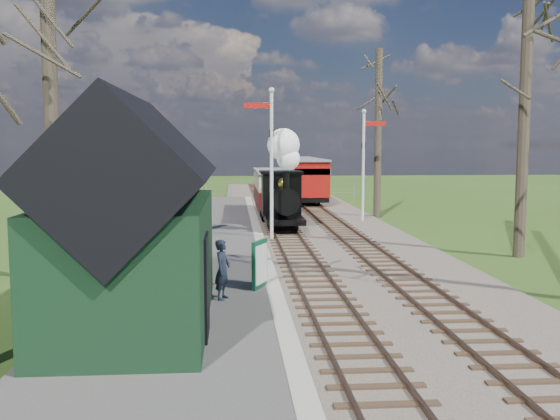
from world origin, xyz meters
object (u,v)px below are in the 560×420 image
(station_shed, at_px, (135,226))
(bench, at_px, (194,274))
(sign_board, at_px, (260,264))
(semaphore_far, at_px, (365,157))
(red_carriage_b, at_px, (298,176))
(coach, at_px, (274,189))
(red_carriage_a, at_px, (307,180))
(semaphore_near, at_px, (270,153))
(locomotive, at_px, (283,187))
(person, at_px, (223,270))

(station_shed, xyz_separation_m, bench, (1.01, 3.12, -1.69))
(sign_board, height_order, bench, sign_board)
(bench, bearing_deg, semaphore_far, 62.76)
(red_carriage_b, bearing_deg, coach, -102.15)
(red_carriage_a, distance_m, red_carriage_b, 5.50)
(semaphore_far, distance_m, coach, 5.60)
(station_shed, height_order, red_carriage_b, station_shed)
(sign_board, distance_m, bench, 1.74)
(red_carriage_a, bearing_deg, station_shed, -104.06)
(red_carriage_a, relative_size, sign_board, 4.55)
(red_carriage_a, bearing_deg, sign_board, -99.66)
(sign_board, relative_size, bench, 0.87)
(coach, bearing_deg, station_shed, -101.58)
(red_carriage_a, xyz_separation_m, red_carriage_b, (0.00, 5.50, 0.00))
(station_shed, xyz_separation_m, semaphore_near, (3.53, 12.00, 1.35))
(locomotive, distance_m, sign_board, 11.98)
(semaphore_far, xyz_separation_m, red_carriage_b, (-1.77, 15.05, -1.69))
(semaphore_far, xyz_separation_m, coach, (-4.37, 2.97, -1.85))
(red_carriage_a, bearing_deg, person, -101.30)
(red_carriage_a, bearing_deg, semaphore_near, -102.23)
(semaphore_far, relative_size, coach, 0.80)
(red_carriage_b, xyz_separation_m, sign_board, (-4.16, -29.96, -0.83))
(coach, bearing_deg, semaphore_near, -94.90)
(station_shed, distance_m, red_carriage_b, 33.77)
(red_carriage_a, xyz_separation_m, person, (-5.12, -25.62, -0.73))
(semaphore_near, distance_m, person, 10.58)
(red_carriage_b, bearing_deg, red_carriage_a, -90.00)
(station_shed, height_order, semaphore_near, semaphore_near)
(semaphore_near, height_order, red_carriage_a, semaphore_near)
(coach, bearing_deg, bench, -100.44)
(coach, distance_m, red_carriage_a, 7.07)
(semaphore_far, relative_size, red_carriage_b, 1.00)
(semaphore_near, xyz_separation_m, person, (-1.75, -10.08, -2.69))
(sign_board, bearing_deg, semaphore_near, 84.90)
(red_carriage_a, bearing_deg, coach, -111.57)
(coach, bearing_deg, sign_board, -95.00)
(red_carriage_b, height_order, sign_board, red_carriage_b)
(red_carriage_b, xyz_separation_m, bench, (-5.89, -29.93, -1.08))
(sign_board, height_order, person, person)
(semaphore_far, bearing_deg, semaphore_near, -130.60)
(semaphore_near, bearing_deg, person, -99.86)
(station_shed, bearing_deg, bench, 72.08)
(red_carriage_b, height_order, person, red_carriage_b)
(locomotive, distance_m, red_carriage_a, 12.91)
(semaphore_far, height_order, sign_board, semaphore_far)
(coach, bearing_deg, red_carriage_a, 68.43)
(red_carriage_a, xyz_separation_m, sign_board, (-4.16, -24.46, -0.83))
(semaphore_near, height_order, semaphore_far, semaphore_near)
(sign_board, bearing_deg, semaphore_far, 68.29)
(red_carriage_b, height_order, bench, red_carriage_b)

